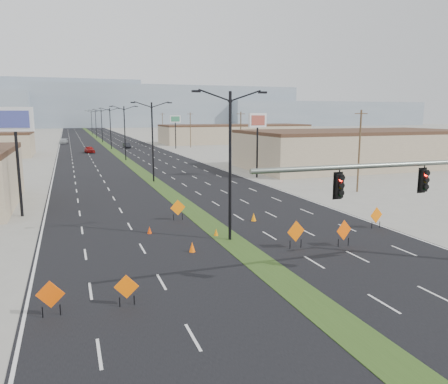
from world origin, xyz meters
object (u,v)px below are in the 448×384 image
object	(u,v)px
car_far	(64,141)
cone_2	(254,217)
streetlight_5	(96,123)
streetlight_2	(125,131)
cone_3	(149,230)
pole_sign_east_near	(258,126)
streetlight_0	(230,162)
construction_sign_2	(178,208)
streetlight_4	(102,125)
car_mid	(127,145)
car_left	(89,150)
streetlight_6	(92,122)
construction_sign_4	(344,231)
construction_sign_0	(50,296)
pole_sign_west	(15,128)
cone_1	(216,232)
streetlight_1	(153,139)
construction_sign_1	(126,288)
construction_sign_3	(296,232)
pole_sign_east_far	(175,122)
construction_sign_5	(376,216)
cone_0	(192,247)
streetlight_3	(110,127)

from	to	relation	value
car_far	cone_2	distance (m)	106.31
cone_2	streetlight_5	bearing A→B (deg)	91.56
streetlight_2	cone_3	distance (m)	53.01
streetlight_5	pole_sign_east_near	world-z (taller)	streetlight_5
streetlight_0	cone_3	size ratio (longest dim) A/B	18.13
streetlight_5	construction_sign_2	bearing A→B (deg)	-90.86
streetlight_4	car_mid	xyz separation A→B (m)	(4.08, -25.36, -4.75)
car_left	car_mid	size ratio (longest dim) A/B	1.08
streetlight_4	streetlight_6	size ratio (longest dim) A/B	1.00
car_left	cone_3	bearing A→B (deg)	-97.05
construction_sign_4	construction_sign_0	bearing A→B (deg)	-179.81
construction_sign_4	construction_sign_2	bearing A→B (deg)	114.78
streetlight_5	pole_sign_west	distance (m)	128.18
pole_sign_east_near	cone_1	bearing A→B (deg)	-134.44
streetlight_1	construction_sign_1	world-z (taller)	streetlight_1
streetlight_2	construction_sign_3	world-z (taller)	streetlight_2
streetlight_2	cone_1	world-z (taller)	streetlight_2
streetlight_5	pole_sign_east_far	size ratio (longest dim) A/B	1.21
streetlight_2	car_far	xyz separation A→B (m)	(-11.18, 53.67, -4.68)
construction_sign_5	cone_2	distance (m)	9.40
car_left	streetlight_4	bearing A→B (deg)	73.79
construction_sign_0	streetlight_0	bearing A→B (deg)	46.54
construction_sign_4	cone_0	world-z (taller)	construction_sign_4
streetlight_6	cone_2	xyz separation A→B (m)	(3.69, -163.59, -5.08)
construction_sign_4	cone_3	size ratio (longest dim) A/B	3.19
construction_sign_5	pole_sign_west	bearing A→B (deg)	142.53
streetlight_3	construction_sign_0	bearing A→B (deg)	-96.92
car_left	car_mid	bearing A→B (deg)	42.83
cone_1	construction_sign_5	bearing A→B (deg)	-9.60
streetlight_3	construction_sign_2	distance (m)	77.39
cone_2	construction_sign_1	bearing A→B (deg)	-132.78
construction_sign_0	pole_sign_east_far	world-z (taller)	pole_sign_east_far
pole_sign_east_far	construction_sign_4	bearing A→B (deg)	-94.71
construction_sign_1	construction_sign_2	distance (m)	16.18
construction_sign_1	car_left	bearing A→B (deg)	99.99
streetlight_2	streetlight_5	world-z (taller)	same
streetlight_5	pole_sign_east_near	size ratio (longest dim) A/B	1.16
streetlight_3	streetlight_6	world-z (taller)	same
streetlight_5	cone_2	distance (m)	135.74
construction_sign_2	cone_2	xyz separation A→B (m)	(5.69, -2.36, -0.66)
car_far	construction_sign_5	bearing A→B (deg)	-71.11
cone_1	cone_2	bearing A→B (deg)	36.44
streetlight_6	streetlight_0	bearing A→B (deg)	-90.00
streetlight_1	streetlight_4	xyz separation A→B (m)	(0.00, 84.00, 0.00)
streetlight_0	streetlight_4	world-z (taller)	same
car_mid	streetlight_5	bearing A→B (deg)	92.61
cone_1	pole_sign_east_far	size ratio (longest dim) A/B	0.07
cone_2	pole_sign_west	xyz separation A→B (m)	(-17.80, 8.21, 7.07)
cone_1	pole_sign_west	distance (m)	19.06
streetlight_2	construction_sign_0	xyz separation A→B (m)	(-11.20, -64.25, -4.47)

